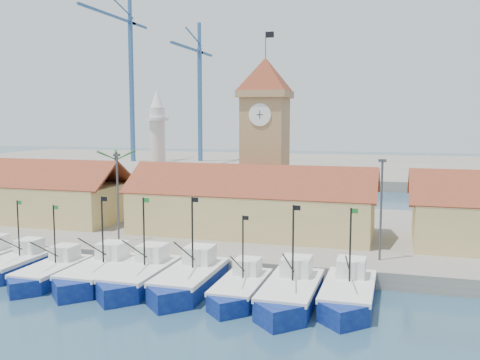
% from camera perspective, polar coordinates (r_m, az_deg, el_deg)
% --- Properties ---
extents(ground, '(400.00, 400.00, 0.00)m').
position_cam_1_polar(ground, '(41.65, -6.19, -13.17)').
color(ground, navy).
rests_on(ground, ground).
extents(quay, '(140.00, 32.00, 1.50)m').
position_cam_1_polar(quay, '(63.44, 2.21, -5.55)').
color(quay, gray).
rests_on(quay, ground).
extents(terminal, '(240.00, 80.00, 2.00)m').
position_cam_1_polar(terminal, '(147.50, 10.48, 1.35)').
color(terminal, gray).
rests_on(terminal, ground).
extents(boat_1, '(3.39, 9.28, 7.02)m').
position_cam_1_polar(boat_1, '(53.22, -22.99, -8.46)').
color(boat_1, navy).
rests_on(boat_1, ground).
extents(boat_2, '(3.37, 9.24, 6.99)m').
position_cam_1_polar(boat_2, '(49.48, -19.61, -9.44)').
color(boat_2, navy).
rests_on(boat_2, ground).
extents(boat_3, '(3.79, 10.39, 7.86)m').
position_cam_1_polar(boat_3, '(47.70, -14.93, -9.76)').
color(boat_3, navy).
rests_on(boat_3, ground).
extents(boat_4, '(3.81, 10.43, 7.89)m').
position_cam_1_polar(boat_4, '(46.06, -10.66, -10.23)').
color(boat_4, navy).
rests_on(boat_4, ground).
extents(boat_5, '(3.90, 10.70, 8.09)m').
position_cam_1_polar(boat_5, '(44.52, -5.52, -10.72)').
color(boat_5, navy).
rests_on(boat_5, ground).
extents(boat_6, '(3.32, 9.10, 6.88)m').
position_cam_1_polar(boat_6, '(42.49, -0.01, -11.71)').
color(boat_6, navy).
rests_on(boat_6, ground).
extents(boat_7, '(3.86, 10.57, 8.00)m').
position_cam_1_polar(boat_7, '(41.20, 5.36, -12.16)').
color(boat_7, navy).
rests_on(boat_7, ground).
extents(boat_8, '(3.74, 10.26, 7.76)m').
position_cam_1_polar(boat_8, '(41.78, 11.45, -12.03)').
color(boat_8, navy).
rests_on(boat_8, ground).
extents(hall_left, '(31.20, 10.13, 7.61)m').
position_cam_1_polar(hall_left, '(74.05, -23.39, -1.80)').
color(hall_left, '#D1B972').
rests_on(hall_left, quay).
extents(hall_center, '(27.04, 10.13, 7.61)m').
position_cam_1_polar(hall_center, '(59.03, 1.26, -3.25)').
color(hall_center, '#D1B972').
rests_on(hall_center, quay).
extents(clock_tower, '(5.80, 5.80, 22.70)m').
position_cam_1_polar(clock_tower, '(64.01, 2.69, 4.68)').
color(clock_tower, '#9E8151').
rests_on(clock_tower, quay).
extents(minaret, '(3.00, 3.00, 16.30)m').
position_cam_1_polar(minaret, '(71.04, -8.77, 2.99)').
color(minaret, silver).
rests_on(minaret, quay).
extents(palm_tree, '(5.60, 5.03, 8.39)m').
position_cam_1_polar(palm_tree, '(71.86, -13.01, 0.15)').
color(palm_tree, brown).
rests_on(palm_tree, quay).
extents(lamp_posts, '(80.70, 0.25, 9.03)m').
position_cam_1_polar(lamp_posts, '(50.90, -0.55, -1.99)').
color(lamp_posts, '#3F3F44').
rests_on(lamp_posts, quay).
extents(crane_blue_far, '(1.00, 35.56, 46.94)m').
position_cam_1_polar(crane_blue_far, '(155.36, -11.84, 11.65)').
color(crane_blue_far, '#2D5689').
rests_on(crane_blue_far, terminal).
extents(crane_blue_near, '(1.00, 29.75, 38.92)m').
position_cam_1_polar(crane_blue_near, '(153.40, -4.46, 10.00)').
color(crane_blue_near, '#2D5689').
rests_on(crane_blue_near, terminal).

